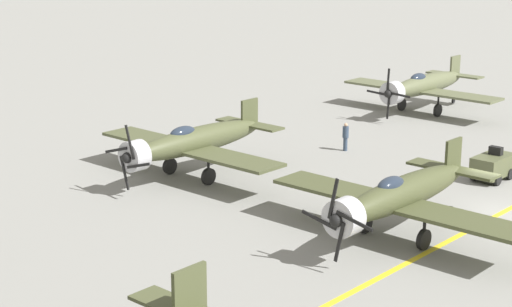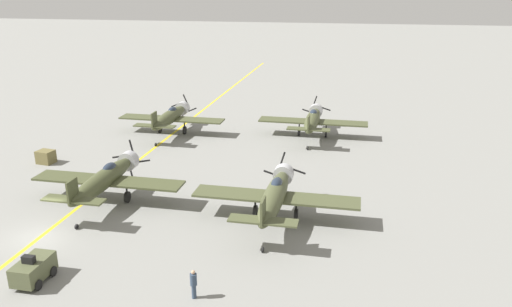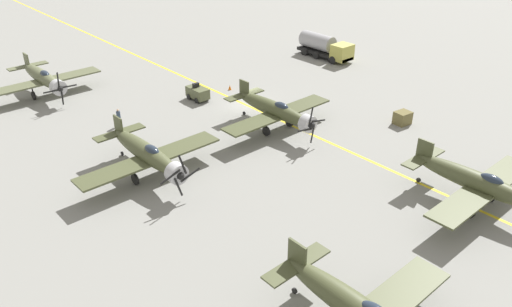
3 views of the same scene
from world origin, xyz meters
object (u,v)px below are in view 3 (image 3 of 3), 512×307
Objects in this scene: airplane_far_center at (480,183)px; airplane_mid_right at (148,154)px; airplane_near_right at (43,78)px; ground_crew_walking at (119,117)px; fuel_tanker at (325,47)px; airplane_mid_center at (276,110)px; traffic_cone at (230,87)px; supply_crate_by_tanker at (403,118)px; tow_tractor at (198,93)px.

airplane_mid_right is at bearing -54.34° from airplane_far_center.
ground_crew_walking is (-2.21, 12.42, -1.08)m from airplane_near_right.
airplane_mid_right is 35.19m from fuel_tanker.
airplane_near_right is 1.50× the size of fuel_tanker.
traffic_cone is (-3.28, -10.89, -1.74)m from airplane_mid_center.
airplane_mid_right is at bearing 32.04° from traffic_cone.
airplane_far_center is 6.99× the size of ground_crew_walking.
ground_crew_walking is 27.29m from supply_crate_by_tanker.
airplane_mid_right is 24.67m from supply_crate_by_tanker.
supply_crate_by_tanker is (-11.19, 18.13, -0.17)m from tow_tractor.
ground_crew_walking is 13.88m from traffic_cone.
airplane_mid_center reaches higher than traffic_cone.
airplane_mid_center is at bearing 126.99° from airplane_near_right.
fuel_tanker reaches higher than ground_crew_walking.
supply_crate_by_tanker is (-20.67, 17.82, -0.31)m from ground_crew_walking.
airplane_mid_right is 10.53m from ground_crew_walking.
airplane_mid_right is at bearing 96.62° from airplane_near_right.
airplane_mid_center is at bearing -35.54° from supply_crate_by_tanker.
fuel_tanker is at bearing -164.07° from airplane_mid_right.
ground_crew_walking is at bearing 1.85° from fuel_tanker.
ground_crew_walking is (12.48, -29.41, -1.08)m from airplane_far_center.
airplane_far_center is 35.42m from fuel_tanker.
airplane_far_center is at bearing 95.77° from tow_tractor.
airplane_near_right reaches higher than airplane_mid_right.
ground_crew_walking reaches higher than supply_crate_by_tanker.
airplane_mid_center is 6.99× the size of ground_crew_walking.
airplane_far_center reaches higher than supply_crate_by_tanker.
airplane_mid_center is 4.62× the size of tow_tractor.
tow_tractor is 4.73× the size of traffic_cone.
airplane_mid_center is 1.00× the size of airplane_mid_right.
fuel_tanker is (-20.07, -11.61, -0.50)m from airplane_mid_center.
airplane_near_right is 44.33m from airplane_far_center.
airplane_near_right is at bearing -93.78° from airplane_mid_right.
airplane_mid_center is 18.89m from airplane_far_center.
tow_tractor is at bearing 141.90° from airplane_near_right.
airplane_near_right is at bearing -79.90° from ground_crew_walking.
ground_crew_walking is (10.58, -10.61, -1.08)m from airplane_mid_center.
tow_tractor reaches higher than traffic_cone.
airplane_far_center is (-1.89, 18.79, -0.00)m from airplane_mid_center.
fuel_tanker is 14.55× the size of traffic_cone.
airplane_mid_center is 23.19m from fuel_tanker.
tow_tractor is (3.00, -29.71, -1.22)m from airplane_far_center.
airplane_mid_center is 15.03m from ground_crew_walking.
airplane_far_center is at bearing 112.99° from ground_crew_walking.
airplane_mid_right is 1.00× the size of airplane_far_center.
supply_crate_by_tanker is at bearing 110.60° from traffic_cone.
airplane_mid_center reaches higher than airplane_mid_right.
fuel_tanker is (-18.18, -30.40, -0.50)m from airplane_far_center.
airplane_far_center reaches higher than ground_crew_walking.
traffic_cone is (-13.86, -0.28, -0.66)m from ground_crew_walking.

